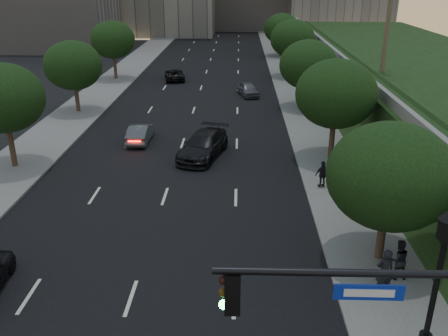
{
  "coord_description": "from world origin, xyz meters",
  "views": [
    {
      "loc": [
        4.08,
        -9.9,
        11.71
      ],
      "look_at": [
        3.47,
        9.65,
        3.6
      ],
      "focal_mm": 38.0,
      "sensor_mm": 36.0,
      "label": 1
    }
  ],
  "objects_px": {
    "sedan_mid_left": "(140,133)",
    "pedestrian_c": "(323,174)",
    "street_lamp": "(434,293)",
    "sedan_far_right": "(248,89)",
    "pedestrian_b": "(398,259)",
    "sedan_far_left": "(174,75)",
    "sedan_near_right": "(203,145)",
    "pedestrian_a": "(384,271)"
  },
  "relations": [
    {
      "from": "sedan_mid_left",
      "to": "pedestrian_c",
      "type": "distance_m",
      "value": 14.54
    },
    {
      "from": "street_lamp",
      "to": "pedestrian_c",
      "type": "distance_m",
      "value": 13.27
    },
    {
      "from": "sedan_far_right",
      "to": "pedestrian_c",
      "type": "relative_size",
      "value": 2.51
    },
    {
      "from": "pedestrian_b",
      "to": "pedestrian_c",
      "type": "xyz_separation_m",
      "value": [
        -1.6,
        8.83,
        -0.07
      ]
    },
    {
      "from": "sedan_far_left",
      "to": "sedan_far_right",
      "type": "xyz_separation_m",
      "value": [
        8.45,
        -7.28,
        0.04
      ]
    },
    {
      "from": "street_lamp",
      "to": "sedan_far_left",
      "type": "height_order",
      "value": "street_lamp"
    },
    {
      "from": "sedan_mid_left",
      "to": "sedan_far_left",
      "type": "xyz_separation_m",
      "value": [
        -0.25,
        21.75,
        -0.03
      ]
    },
    {
      "from": "sedan_near_right",
      "to": "pedestrian_c",
      "type": "bearing_deg",
      "value": -19.4
    },
    {
      "from": "sedan_mid_left",
      "to": "sedan_near_right",
      "type": "height_order",
      "value": "sedan_near_right"
    },
    {
      "from": "sedan_far_right",
      "to": "pedestrian_b",
      "type": "height_order",
      "value": "pedestrian_b"
    },
    {
      "from": "sedan_mid_left",
      "to": "pedestrian_b",
      "type": "height_order",
      "value": "pedestrian_b"
    },
    {
      "from": "pedestrian_a",
      "to": "sedan_near_right",
      "type": "bearing_deg",
      "value": -72.32
    },
    {
      "from": "street_lamp",
      "to": "sedan_mid_left",
      "type": "distance_m",
      "value": 25.02
    },
    {
      "from": "street_lamp",
      "to": "sedan_far_right",
      "type": "xyz_separation_m",
      "value": [
        -5.11,
        35.56,
        -1.95
      ]
    },
    {
      "from": "sedan_far_left",
      "to": "sedan_near_right",
      "type": "xyz_separation_m",
      "value": [
        5.14,
        -24.69,
        0.18
      ]
    },
    {
      "from": "street_lamp",
      "to": "sedan_far_right",
      "type": "relative_size",
      "value": 1.41
    },
    {
      "from": "pedestrian_a",
      "to": "pedestrian_c",
      "type": "height_order",
      "value": "pedestrian_a"
    },
    {
      "from": "sedan_far_left",
      "to": "pedestrian_a",
      "type": "bearing_deg",
      "value": 97.66
    },
    {
      "from": "pedestrian_b",
      "to": "pedestrian_c",
      "type": "height_order",
      "value": "pedestrian_b"
    },
    {
      "from": "sedan_far_right",
      "to": "pedestrian_c",
      "type": "bearing_deg",
      "value": -93.82
    },
    {
      "from": "sedan_far_left",
      "to": "pedestrian_b",
      "type": "distance_m",
      "value": 41.02
    },
    {
      "from": "street_lamp",
      "to": "pedestrian_a",
      "type": "distance_m",
      "value": 3.65
    },
    {
      "from": "sedan_far_right",
      "to": "pedestrian_c",
      "type": "xyz_separation_m",
      "value": [
        3.95,
        -22.45,
        0.27
      ]
    },
    {
      "from": "pedestrian_b",
      "to": "pedestrian_c",
      "type": "distance_m",
      "value": 8.97
    },
    {
      "from": "sedan_mid_left",
      "to": "sedan_near_right",
      "type": "bearing_deg",
      "value": 149.15
    },
    {
      "from": "sedan_far_left",
      "to": "pedestrian_b",
      "type": "height_order",
      "value": "pedestrian_b"
    },
    {
      "from": "pedestrian_b",
      "to": "sedan_far_right",
      "type": "bearing_deg",
      "value": -85.17
    },
    {
      "from": "sedan_near_right",
      "to": "pedestrian_c",
      "type": "xyz_separation_m",
      "value": [
        7.27,
        -5.04,
        0.12
      ]
    },
    {
      "from": "sedan_far_left",
      "to": "pedestrian_a",
      "type": "distance_m",
      "value": 41.68
    },
    {
      "from": "sedan_near_right",
      "to": "sedan_far_left",
      "type": "bearing_deg",
      "value": 117.09
    },
    {
      "from": "street_lamp",
      "to": "sedan_far_left",
      "type": "relative_size",
      "value": 1.22
    },
    {
      "from": "sedan_far_left",
      "to": "pedestrian_a",
      "type": "height_order",
      "value": "pedestrian_a"
    },
    {
      "from": "sedan_mid_left",
      "to": "sedan_far_right",
      "type": "distance_m",
      "value": 16.63
    },
    {
      "from": "street_lamp",
      "to": "pedestrian_a",
      "type": "xyz_separation_m",
      "value": [
        -0.4,
        3.29,
        -1.52
      ]
    },
    {
      "from": "pedestrian_a",
      "to": "pedestrian_b",
      "type": "xyz_separation_m",
      "value": [
        0.84,
        0.99,
        -0.09
      ]
    },
    {
      "from": "sedan_near_right",
      "to": "pedestrian_b",
      "type": "distance_m",
      "value": 16.46
    },
    {
      "from": "pedestrian_c",
      "to": "sedan_mid_left",
      "type": "bearing_deg",
      "value": -52.16
    },
    {
      "from": "street_lamp",
      "to": "sedan_far_right",
      "type": "height_order",
      "value": "street_lamp"
    },
    {
      "from": "sedan_far_left",
      "to": "sedan_far_right",
      "type": "distance_m",
      "value": 11.16
    },
    {
      "from": "sedan_near_right",
      "to": "sedan_mid_left",
      "type": "bearing_deg",
      "value": 164.28
    },
    {
      "from": "sedan_mid_left",
      "to": "pedestrian_b",
      "type": "distance_m",
      "value": 21.72
    },
    {
      "from": "pedestrian_b",
      "to": "street_lamp",
      "type": "bearing_deg",
      "value": 78.92
    }
  ]
}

